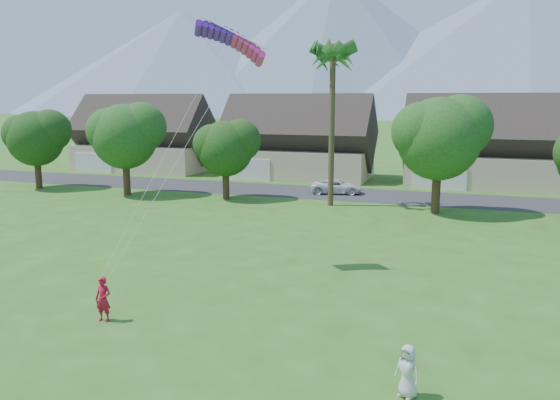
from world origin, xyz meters
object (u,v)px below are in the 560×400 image
at_px(watcher, 408,371).
at_px(parafoil_kite, 232,39).
at_px(kite_flyer, 103,299).
at_px(parked_car, 336,187).

height_order(watcher, parafoil_kite, parafoil_kite).
bearing_deg(parafoil_kite, kite_flyer, -123.79).
relative_size(parked_car, parafoil_kite, 1.23).
relative_size(kite_flyer, watcher, 1.12).
bearing_deg(parked_car, kite_flyer, 163.78).
distance_m(kite_flyer, parked_car, 30.61).
distance_m(parked_car, parafoil_kite, 24.71).
bearing_deg(parked_car, watcher, -176.25).
relative_size(kite_flyer, parked_car, 0.38).
distance_m(watcher, parafoil_kite, 17.17).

